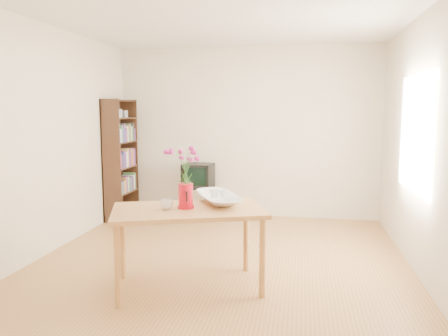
% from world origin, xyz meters
% --- Properties ---
extents(room, '(4.50, 4.50, 4.50)m').
position_xyz_m(room, '(0.03, 0.00, 1.30)').
color(room, olive).
rests_on(room, ground).
extents(table, '(1.53, 1.19, 0.75)m').
position_xyz_m(table, '(-0.16, -0.66, 0.66)').
color(table, '#AA713A').
rests_on(table, ground).
extents(tv_stand, '(0.60, 0.45, 0.46)m').
position_xyz_m(tv_stand, '(-0.70, 1.97, 0.39)').
color(tv_stand, tan).
rests_on(tv_stand, ground).
extents(bookshelf, '(0.28, 0.70, 1.80)m').
position_xyz_m(bookshelf, '(-1.85, 1.75, 0.84)').
color(bookshelf, black).
rests_on(bookshelf, ground).
extents(pitcher, '(0.15, 0.22, 0.23)m').
position_xyz_m(pitcher, '(-0.18, -0.65, 0.85)').
color(pitcher, red).
rests_on(pitcher, table).
extents(flowers, '(0.26, 0.26, 0.37)m').
position_xyz_m(flowers, '(-0.18, -0.65, 1.15)').
color(flowers, '#CF3093').
rests_on(flowers, pitcher).
extents(mug, '(0.16, 0.16, 0.09)m').
position_xyz_m(mug, '(-0.34, -0.73, 0.79)').
color(mug, white).
rests_on(mug, table).
extents(bowl, '(0.68, 0.68, 0.48)m').
position_xyz_m(bowl, '(0.06, -0.36, 0.99)').
color(bowl, white).
rests_on(bowl, table).
extents(teacup_a, '(0.11, 0.11, 0.07)m').
position_xyz_m(teacup_a, '(0.02, -0.36, 0.95)').
color(teacup_a, white).
rests_on(teacup_a, bowl).
extents(teacup_b, '(0.09, 0.09, 0.06)m').
position_xyz_m(teacup_b, '(0.11, -0.34, 0.94)').
color(teacup_b, white).
rests_on(teacup_b, bowl).
extents(television, '(0.45, 0.43, 0.37)m').
position_xyz_m(television, '(-0.70, 1.98, 0.65)').
color(television, black).
rests_on(television, tv_stand).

